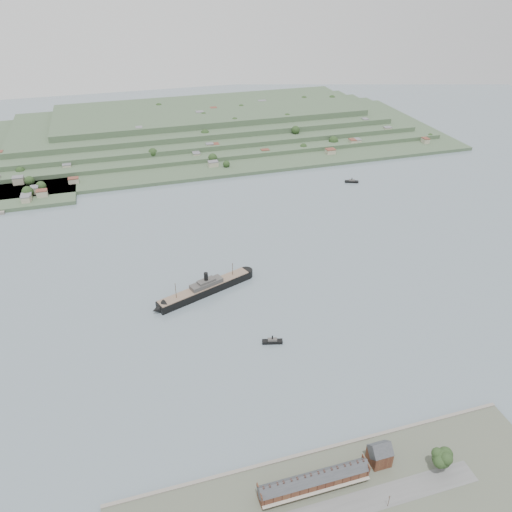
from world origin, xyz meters
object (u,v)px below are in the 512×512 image
object	(u,v)px
steamship	(202,290)
gabled_building	(380,454)
fig_tree	(443,458)
tugboat	(272,341)
terrace_row	(314,481)

from	to	relation	value
steamship	gabled_building	bearing A→B (deg)	-71.77
fig_tree	gabled_building	bearing A→B (deg)	155.92
fig_tree	steamship	bearing A→B (deg)	114.59
gabled_building	fig_tree	distance (m)	30.67
fig_tree	tugboat	bearing A→B (deg)	113.60
steamship	fig_tree	distance (m)	204.27
steamship	fig_tree	xyz separation A→B (m)	(84.98, -185.66, 6.12)
steamship	fig_tree	bearing A→B (deg)	-65.41
gabled_building	tugboat	xyz separation A→B (m)	(-23.05, 104.27, -6.67)
terrace_row	steamship	world-z (taller)	steamship
steamship	tugboat	distance (m)	76.87
gabled_building	terrace_row	bearing A→B (deg)	-173.88
terrace_row	steamship	bearing A→B (deg)	96.29
terrace_row	fig_tree	size ratio (longest dim) A/B	4.20
gabled_building	steamship	xyz separation A→B (m)	(-57.03, 173.17, -4.22)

